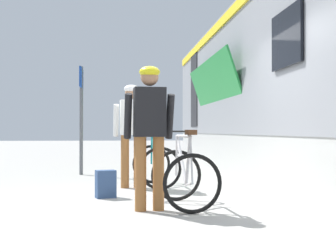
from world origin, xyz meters
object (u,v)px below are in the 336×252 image
(train_car, at_px, (332,76))
(bicycle_near_silver, at_px, (184,175))
(bicycle_far_teal, at_px, (156,163))
(cyclist_near_in_dark, at_px, (150,124))
(platform_sign_post, at_px, (81,102))
(cyclist_far_in_white, at_px, (131,126))
(backpack_on_platform, at_px, (106,184))

(train_car, bearing_deg, bicycle_near_silver, -144.83)
(train_car, bearing_deg, bicycle_far_teal, 177.97)
(cyclist_near_in_dark, distance_m, platform_sign_post, 4.95)
(cyclist_near_in_dark, relative_size, platform_sign_post, 0.73)
(cyclist_near_in_dark, distance_m, bicycle_near_silver, 0.83)
(cyclist_near_in_dark, relative_size, cyclist_far_in_white, 1.00)
(cyclist_far_in_white, height_order, bicycle_far_teal, cyclist_far_in_white)
(train_car, distance_m, bicycle_near_silver, 3.98)
(cyclist_far_in_white, xyz_separation_m, backpack_on_platform, (-0.40, -1.15, -0.85))
(bicycle_far_teal, bearing_deg, cyclist_near_in_dark, -96.35)
(bicycle_near_silver, xyz_separation_m, platform_sign_post, (-1.65, 4.54, 1.22))
(train_car, bearing_deg, cyclist_far_in_white, -179.44)
(train_car, distance_m, bicycle_far_teal, 3.54)
(backpack_on_platform, bearing_deg, cyclist_far_in_white, 55.17)
(backpack_on_platform, xyz_separation_m, platform_sign_post, (-0.64, 3.62, 1.42))
(cyclist_near_in_dark, relative_size, backpack_on_platform, 4.40)
(cyclist_near_in_dark, height_order, backpack_on_platform, cyclist_near_in_dark)
(cyclist_far_in_white, xyz_separation_m, bicycle_far_teal, (0.43, 0.15, -0.65))
(bicycle_near_silver, bearing_deg, bicycle_far_teal, 94.69)
(train_car, distance_m, cyclist_far_in_white, 3.72)
(cyclist_near_in_dark, relative_size, bicycle_far_teal, 1.57)
(bicycle_far_teal, relative_size, platform_sign_post, 0.47)
(cyclist_near_in_dark, height_order, bicycle_far_teal, cyclist_near_in_dark)
(cyclist_far_in_white, bearing_deg, backpack_on_platform, -109.40)
(bicycle_near_silver, bearing_deg, platform_sign_post, 110.00)
(bicycle_far_teal, height_order, platform_sign_post, platform_sign_post)
(cyclist_near_in_dark, xyz_separation_m, bicycle_near_silver, (0.45, 0.23, -0.65))
(bicycle_far_teal, relative_size, backpack_on_platform, 2.80)
(cyclist_far_in_white, relative_size, bicycle_near_silver, 1.58)
(cyclist_near_in_dark, bearing_deg, bicycle_near_silver, 26.44)
(bicycle_far_teal, xyz_separation_m, platform_sign_post, (-1.47, 2.32, 1.22))
(train_car, xyz_separation_m, bicycle_far_teal, (-3.17, 0.11, -1.56))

